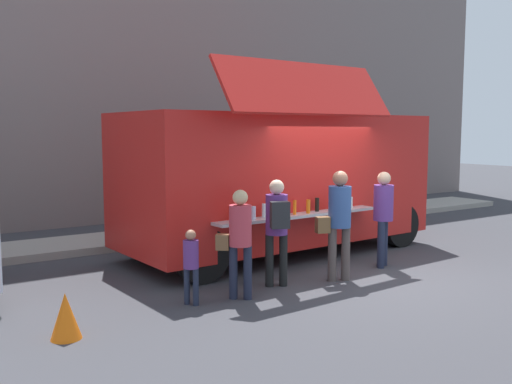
% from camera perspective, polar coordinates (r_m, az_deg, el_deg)
% --- Properties ---
extents(ground_plane, '(60.00, 60.00, 0.00)m').
position_cam_1_polar(ground_plane, '(9.70, 11.25, -8.40)').
color(ground_plane, '#38383D').
extents(curb_strip, '(28.00, 1.60, 0.15)m').
position_cam_1_polar(curb_strip, '(12.11, -21.06, -5.42)').
color(curb_strip, '#9E998E').
rests_on(curb_strip, ground).
extents(building_behind, '(32.00, 2.40, 10.73)m').
position_cam_1_polar(building_behind, '(16.17, -21.46, 16.24)').
color(building_behind, slate).
rests_on(building_behind, ground).
extents(food_truck_main, '(6.36, 3.35, 3.59)m').
position_cam_1_polar(food_truck_main, '(11.17, 2.34, 1.47)').
color(food_truck_main, red).
rests_on(food_truck_main, ground).
extents(traffic_cone_orange, '(0.36, 0.36, 0.55)m').
position_cam_1_polar(traffic_cone_orange, '(7.09, -18.65, -11.77)').
color(traffic_cone_orange, orange).
rests_on(traffic_cone_orange, ground).
extents(trash_bin, '(0.60, 0.60, 0.87)m').
position_cam_1_polar(trash_bin, '(15.28, 7.76, -1.36)').
color(trash_bin, '#2D633A').
rests_on(trash_bin, ground).
extents(customer_front_ordering, '(0.58, 0.38, 1.79)m').
position_cam_1_polar(customer_front_ordering, '(9.18, 8.33, -2.41)').
color(customer_front_ordering, '#4F4340').
rests_on(customer_front_ordering, ground).
extents(customer_mid_with_backpack, '(0.45, 0.55, 1.68)m').
position_cam_1_polar(customer_mid_with_backpack, '(8.73, 2.14, -3.02)').
color(customer_mid_with_backpack, black).
rests_on(customer_mid_with_backpack, ground).
extents(customer_rear_waiting, '(0.47, 0.45, 1.59)m').
position_cam_1_polar(customer_rear_waiting, '(8.11, -1.69, -4.33)').
color(customer_rear_waiting, '#1D2135').
rests_on(customer_rear_waiting, ground).
extents(customer_extra_browsing, '(0.35, 0.35, 1.71)m').
position_cam_1_polar(customer_extra_browsing, '(10.28, 12.72, -1.81)').
color(customer_extra_browsing, '#1D233A').
rests_on(customer_extra_browsing, ground).
extents(child_near_queue, '(0.22, 0.22, 1.06)m').
position_cam_1_polar(child_near_queue, '(7.94, -6.58, -6.85)').
color(child_near_queue, '#1E2438').
rests_on(child_near_queue, ground).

